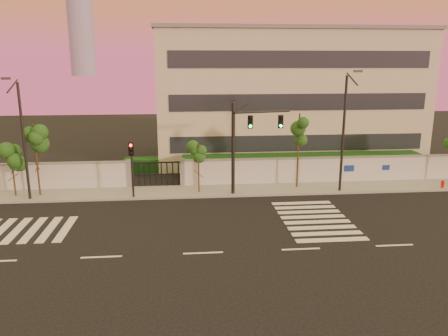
{
  "coord_description": "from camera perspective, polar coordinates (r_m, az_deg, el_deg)",
  "views": [
    {
      "loc": [
        -0.84,
        -20.22,
        9.35
      ],
      "look_at": [
        1.62,
        6.0,
        2.89
      ],
      "focal_mm": 35.0,
      "sensor_mm": 36.0,
      "label": 1
    }
  ],
  "objects": [
    {
      "name": "street_tree_b",
      "position": [
        33.55,
        -25.93,
        0.85
      ],
      "size": [
        1.43,
        1.14,
        3.59
      ],
      "color": "#382314",
      "rests_on": "ground"
    },
    {
      "name": "institutional_building",
      "position": [
        43.45,
        7.86,
        9.44
      ],
      "size": [
        24.4,
        12.4,
        12.25
      ],
      "color": "beige",
      "rests_on": "ground"
    },
    {
      "name": "hedge_row",
      "position": [
        36.04,
        -2.01,
        0.08
      ],
      "size": [
        41.0,
        4.25,
        1.8
      ],
      "color": "#0F340F",
      "rests_on": "ground"
    },
    {
      "name": "sidewalk",
      "position": [
        32.1,
        -3.63,
        -3.04
      ],
      "size": [
        60.0,
        3.0,
        0.15
      ],
      "primitive_type": "cube",
      "color": "gray",
      "rests_on": "ground"
    },
    {
      "name": "traffic_signal_secondary",
      "position": [
        30.48,
        -11.95,
        0.68
      ],
      "size": [
        0.32,
        0.32,
        4.1
      ],
      "rotation": [
        0.0,
        0.0,
        0.28
      ],
      "color": "black",
      "rests_on": "ground"
    },
    {
      "name": "fire_hydrant",
      "position": [
        36.43,
        26.65,
        -1.98
      ],
      "size": [
        0.29,
        0.28,
        0.75
      ],
      "rotation": [
        0.0,
        0.0,
        0.11
      ],
      "color": "red",
      "rests_on": "ground"
    },
    {
      "name": "streetlight_west",
      "position": [
        31.85,
        -24.85,
        3.83
      ],
      "size": [
        0.5,
        2.02,
        8.41
      ],
      "color": "black",
      "rests_on": "ground"
    },
    {
      "name": "street_tree_e",
      "position": [
        32.46,
        9.79,
        4.41
      ],
      "size": [
        1.52,
        1.21,
        5.68
      ],
      "color": "#382314",
      "rests_on": "ground"
    },
    {
      "name": "perimeter_wall",
      "position": [
        33.28,
        -3.56,
        -0.65
      ],
      "size": [
        60.0,
        0.36,
        2.2
      ],
      "color": "#B4B7BB",
      "rests_on": "ground"
    },
    {
      "name": "street_tree_c",
      "position": [
        32.73,
        -23.41,
        2.92
      ],
      "size": [
        1.54,
        1.23,
        5.2
      ],
      "color": "#382314",
      "rests_on": "ground"
    },
    {
      "name": "street_tree_d",
      "position": [
        31.08,
        -3.31,
        1.43
      ],
      "size": [
        1.38,
        1.1,
        3.68
      ],
      "color": "#382314",
      "rests_on": "ground"
    },
    {
      "name": "ground",
      "position": [
        22.29,
        -2.75,
        -11.04
      ],
      "size": [
        120.0,
        120.0,
        0.0
      ],
      "primitive_type": "plane",
      "color": "black",
      "rests_on": "ground"
    },
    {
      "name": "streetlight_east",
      "position": [
        31.96,
        15.47,
        5.02
      ],
      "size": [
        0.53,
        2.12,
        8.8
      ],
      "color": "black",
      "rests_on": "ground"
    },
    {
      "name": "road_markings",
      "position": [
        25.74,
        -6.69,
        -7.6
      ],
      "size": [
        57.0,
        7.62,
        0.02
      ],
      "color": "silver",
      "rests_on": "ground"
    },
    {
      "name": "traffic_signal_main",
      "position": [
        30.45,
        2.78,
        3.98
      ],
      "size": [
        4.15,
        0.99,
        6.61
      ],
      "rotation": [
        0.0,
        0.0,
        0.2
      ],
      "color": "black",
      "rests_on": "ground"
    }
  ]
}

